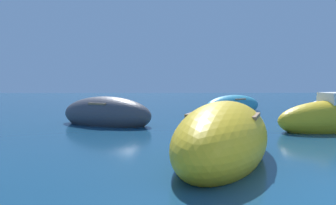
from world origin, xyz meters
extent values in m
ellipsoid|color=teal|center=(0.30, 15.16, 0.36)|extent=(4.35, 3.79, 1.30)
cube|color=brown|center=(0.30, 15.16, 0.79)|extent=(1.39, 1.45, 0.08)
ellipsoid|color=#3F3F47|center=(-6.35, 9.90, 0.44)|extent=(4.67, 3.48, 1.58)
cube|color=brown|center=(-6.35, 9.90, 0.95)|extent=(1.40, 1.65, 0.08)
ellipsoid|color=gold|center=(-2.42, 3.39, 0.52)|extent=(3.91, 5.86, 1.90)
cube|color=brown|center=(-2.42, 3.39, 1.13)|extent=(1.96, 1.62, 0.08)
camera|label=1|loc=(-3.95, -5.07, 2.07)|focal=36.82mm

